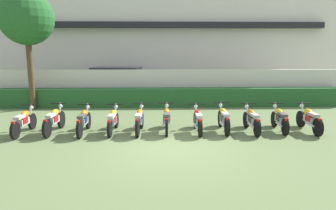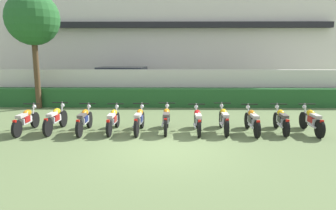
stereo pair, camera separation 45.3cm
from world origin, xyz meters
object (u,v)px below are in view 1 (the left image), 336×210
(motorcycle_in_row_4, at_px, (140,120))
(motorcycle_in_row_6, at_px, (198,120))
(tree_near_inspector, at_px, (26,19))
(motorcycle_in_row_9, at_px, (280,119))
(parked_car, at_px, (119,83))
(motorcycle_in_row_2, at_px, (84,121))
(motorcycle_in_row_7, at_px, (224,119))
(motorcycle_in_row_8, at_px, (252,120))
(motorcycle_in_row_1, at_px, (54,120))
(motorcycle_in_row_10, at_px, (309,119))
(motorcycle_in_row_0, at_px, (24,121))
(motorcycle_in_row_5, at_px, (167,119))
(motorcycle_in_row_3, at_px, (113,120))

(motorcycle_in_row_4, height_order, motorcycle_in_row_6, motorcycle_in_row_4)
(tree_near_inspector, distance_m, motorcycle_in_row_9, 12.02)
(parked_car, height_order, tree_near_inspector, tree_near_inspector)
(tree_near_inspector, bearing_deg, motorcycle_in_row_2, -51.94)
(tree_near_inspector, height_order, motorcycle_in_row_7, tree_near_inspector)
(motorcycle_in_row_6, height_order, motorcycle_in_row_8, motorcycle_in_row_8)
(motorcycle_in_row_6, relative_size, motorcycle_in_row_9, 1.02)
(parked_car, relative_size, motorcycle_in_row_2, 2.45)
(motorcycle_in_row_1, xyz_separation_m, motorcycle_in_row_4, (2.98, -0.08, -0.00))
(motorcycle_in_row_6, height_order, motorcycle_in_row_7, motorcycle_in_row_7)
(parked_car, xyz_separation_m, motorcycle_in_row_10, (7.64, -7.60, -0.48))
(motorcycle_in_row_7, xyz_separation_m, motorcycle_in_row_10, (3.01, -0.14, -0.00))
(motorcycle_in_row_0, relative_size, motorcycle_in_row_8, 1.02)
(motorcycle_in_row_4, distance_m, motorcycle_in_row_8, 3.94)
(parked_car, distance_m, tree_near_inspector, 5.95)
(motorcycle_in_row_9, bearing_deg, motorcycle_in_row_1, 93.59)
(motorcycle_in_row_1, bearing_deg, parked_car, -7.81)
(motorcycle_in_row_4, xyz_separation_m, motorcycle_in_row_7, (2.98, 0.10, 0.00))
(motorcycle_in_row_0, bearing_deg, motorcycle_in_row_5, -87.17)
(motorcycle_in_row_1, relative_size, motorcycle_in_row_2, 1.03)
(motorcycle_in_row_8, relative_size, motorcycle_in_row_9, 1.04)
(parked_car, relative_size, motorcycle_in_row_0, 2.47)
(tree_near_inspector, xyz_separation_m, motorcycle_in_row_1, (2.51, -4.44, -3.84))
(motorcycle_in_row_0, xyz_separation_m, motorcycle_in_row_2, (2.05, 0.02, 0.01))
(motorcycle_in_row_4, bearing_deg, motorcycle_in_row_6, -86.93)
(motorcycle_in_row_0, height_order, motorcycle_in_row_3, motorcycle_in_row_0)
(motorcycle_in_row_7, bearing_deg, motorcycle_in_row_6, 97.69)
(motorcycle_in_row_3, xyz_separation_m, motorcycle_in_row_9, (5.92, 0.02, 0.01))
(tree_near_inspector, distance_m, motorcycle_in_row_4, 8.09)
(motorcycle_in_row_5, height_order, motorcycle_in_row_8, motorcycle_in_row_5)
(motorcycle_in_row_8, bearing_deg, motorcycle_in_row_2, 89.55)
(motorcycle_in_row_4, bearing_deg, motorcycle_in_row_0, 94.23)
(parked_car, distance_m, motorcycle_in_row_1, 7.61)
(motorcycle_in_row_8, bearing_deg, motorcycle_in_row_10, -90.61)
(motorcycle_in_row_0, xyz_separation_m, motorcycle_in_row_8, (7.91, 0.02, 0.00))
(motorcycle_in_row_2, xyz_separation_m, motorcycle_in_row_6, (3.97, 0.03, -0.00))
(motorcycle_in_row_8, bearing_deg, motorcycle_in_row_7, 81.37)
(motorcycle_in_row_1, xyz_separation_m, motorcycle_in_row_5, (3.93, 0.02, -0.00))
(motorcycle_in_row_2, relative_size, motorcycle_in_row_10, 1.01)
(motorcycle_in_row_3, bearing_deg, motorcycle_in_row_9, -88.07)
(motorcycle_in_row_0, relative_size, motorcycle_in_row_6, 1.04)
(motorcycle_in_row_0, distance_m, motorcycle_in_row_10, 9.96)
(tree_near_inspector, distance_m, motorcycle_in_row_8, 11.16)
(parked_car, bearing_deg, motorcycle_in_row_9, -41.21)
(motorcycle_in_row_4, relative_size, motorcycle_in_row_5, 0.99)
(motorcycle_in_row_7, xyz_separation_m, motorcycle_in_row_9, (2.01, -0.02, -0.01))
(motorcycle_in_row_8, bearing_deg, tree_near_inspector, 63.77)
(tree_near_inspector, xyz_separation_m, motorcycle_in_row_7, (8.47, -4.42, -3.85))
(motorcycle_in_row_9, height_order, motorcycle_in_row_10, motorcycle_in_row_10)
(parked_car, relative_size, tree_near_inspector, 0.84)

